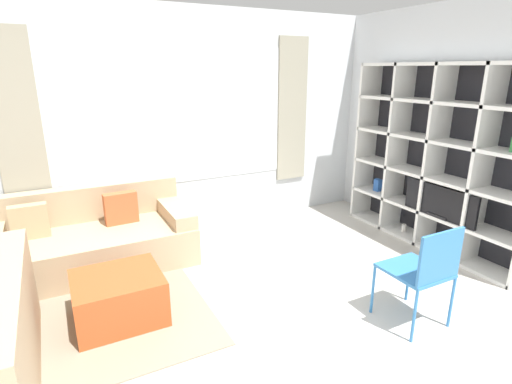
% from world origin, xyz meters
% --- Properties ---
extents(wall_back, '(6.49, 0.11, 2.70)m').
position_xyz_m(wall_back, '(0.00, 3.14, 1.36)').
color(wall_back, silver).
rests_on(wall_back, ground_plane).
extents(wall_right, '(0.07, 4.31, 2.70)m').
position_xyz_m(wall_right, '(2.68, 1.55, 1.35)').
color(wall_right, silver).
rests_on(wall_right, ground_plane).
extents(area_rug, '(2.17, 1.63, 0.01)m').
position_xyz_m(area_rug, '(-1.40, 1.56, 0.01)').
color(area_rug, gray).
rests_on(area_rug, ground_plane).
extents(shelving_unit, '(0.36, 2.27, 2.06)m').
position_xyz_m(shelving_unit, '(2.50, 1.39, 1.02)').
color(shelving_unit, '#232328').
rests_on(shelving_unit, ground_plane).
extents(couch_main, '(2.00, 0.96, 0.78)m').
position_xyz_m(couch_main, '(-1.11, 2.62, 0.28)').
color(couch_main, tan).
rests_on(couch_main, ground_plane).
extents(ottoman, '(0.69, 0.62, 0.40)m').
position_xyz_m(ottoman, '(-1.03, 1.49, 0.20)').
color(ottoman, '#B74C23').
rests_on(ottoman, ground_plane).
extents(folding_chair, '(0.44, 0.46, 0.86)m').
position_xyz_m(folding_chair, '(1.09, 0.29, 0.52)').
color(folding_chair, '#3375B7').
rests_on(folding_chair, ground_plane).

